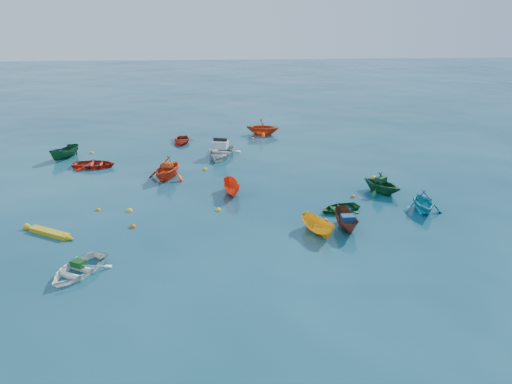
{
  "coord_description": "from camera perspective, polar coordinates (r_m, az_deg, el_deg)",
  "views": [
    {
      "loc": [
        -1.98,
        -25.26,
        12.43
      ],
      "look_at": [
        0.0,
        5.0,
        0.4
      ],
      "focal_mm": 35.0,
      "sensor_mm": 36.0,
      "label": 1
    }
  ],
  "objects": [
    {
      "name": "tarp_green_b",
      "position": [
        34.38,
        14.09,
        1.41
      ],
      "size": [
        0.86,
        0.83,
        0.33
      ],
      "primitive_type": "cube",
      "rotation": [
        0.0,
        0.0,
        0.66
      ],
      "color": "#104020",
      "rests_on": "dinghy_green_n"
    },
    {
      "name": "tarp_blue_a",
      "position": [
        28.56,
        10.43,
        -2.96
      ],
      "size": [
        0.74,
        0.57,
        0.35
      ],
      "primitive_type": "cube",
      "rotation": [
        0.0,
        0.0,
        0.04
      ],
      "color": "navy",
      "rests_on": "sampan_brown_mid"
    },
    {
      "name": "dinghy_green_e",
      "position": [
        31.23,
        9.49,
        -2.13
      ],
      "size": [
        3.02,
        2.57,
        0.53
      ],
      "primitive_type": "imported",
      "rotation": [
        0.0,
        0.0,
        -1.23
      ],
      "color": "#114916",
      "rests_on": "ground"
    },
    {
      "name": "tarp_green_a",
      "position": [
        25.49,
        -19.64,
        -7.68
      ],
      "size": [
        0.76,
        0.7,
        0.3
      ],
      "primitive_type": "cube",
      "rotation": [
        0.0,
        0.0,
        -0.48
      ],
      "color": "#124916",
      "rests_on": "dinghy_white_near"
    },
    {
      "name": "buoy_ye_e",
      "position": [
        37.24,
        13.27,
        1.54
      ],
      "size": [
        0.39,
        0.39,
        0.39
      ],
      "primitive_type": "sphere",
      "color": "gold",
      "rests_on": "ground"
    },
    {
      "name": "buoy_ye_c",
      "position": [
        38.22,
        -5.83,
        2.55
      ],
      "size": [
        0.34,
        0.34,
        0.34
      ],
      "primitive_type": "sphere",
      "color": "yellow",
      "rests_on": "ground"
    },
    {
      "name": "buoy_or_e",
      "position": [
        46.34,
        -0.39,
        6.08
      ],
      "size": [
        0.31,
        0.31,
        0.31
      ],
      "primitive_type": "sphere",
      "color": "#FF5A0D",
      "rests_on": "ground"
    },
    {
      "name": "sampan_yellow_mid",
      "position": [
        28.2,
        7.06,
        -4.69
      ],
      "size": [
        2.04,
        2.82,
        1.03
      ],
      "primitive_type": "imported",
      "rotation": [
        0.0,
        0.0,
        0.45
      ],
      "color": "#F7AC15",
      "rests_on": "ground"
    },
    {
      "name": "buoy_ye_d",
      "position": [
        44.29,
        -18.28,
        4.23
      ],
      "size": [
        0.31,
        0.31,
        0.31
      ],
      "primitive_type": "sphere",
      "color": "yellow",
      "rests_on": "ground"
    },
    {
      "name": "ground",
      "position": [
        28.22,
        0.66,
        -4.49
      ],
      "size": [
        160.0,
        160.0,
        0.0
      ],
      "primitive_type": "plane",
      "color": "#093545",
      "rests_on": "ground"
    },
    {
      "name": "dinghy_orange_w",
      "position": [
        36.88,
        -10.02,
        1.6
      ],
      "size": [
        3.88,
        4.11,
        1.72
      ],
      "primitive_type": "imported",
      "rotation": [
        0.0,
        0.0,
        -0.41
      ],
      "color": "#E53F15",
      "rests_on": "ground"
    },
    {
      "name": "buoy_or_c",
      "position": [
        32.37,
        -17.59,
        -2.01
      ],
      "size": [
        0.29,
        0.29,
        0.29
      ],
      "primitive_type": "sphere",
      "color": "orange",
      "rests_on": "ground"
    },
    {
      "name": "buoy_or_d",
      "position": [
        33.48,
        11.01,
        -0.57
      ],
      "size": [
        0.3,
        0.3,
        0.3
      ],
      "primitive_type": "sphere",
      "color": "#F3520D",
      "rests_on": "ground"
    },
    {
      "name": "tarp_orange_a",
      "position": [
        36.58,
        -10.09,
        3.13
      ],
      "size": [
        0.84,
        0.75,
        0.33
      ],
      "primitive_type": "cube",
      "rotation": [
        0.0,
        0.0,
        -0.41
      ],
      "color": "#D54C15",
      "rests_on": "dinghy_orange_w"
    },
    {
      "name": "sampan_brown_mid",
      "position": [
        28.99,
        10.25,
        -4.12
      ],
      "size": [
        1.15,
        2.82,
        1.08
      ],
      "primitive_type": "imported",
      "rotation": [
        0.0,
        0.0,
        0.04
      ],
      "color": "#552E1E",
      "rests_on": "ground"
    },
    {
      "name": "dinghy_red_far",
      "position": [
        45.64,
        -8.5,
        5.59
      ],
      "size": [
        2.1,
        2.91,
        0.6
      ],
      "primitive_type": "imported",
      "rotation": [
        0.0,
        0.0,
        0.02
      ],
      "color": "#A61F0D",
      "rests_on": "ground"
    },
    {
      "name": "dinghy_white_near",
      "position": [
        25.66,
        -19.65,
        -8.73
      ],
      "size": [
        3.6,
        4.0,
        0.68
      ],
      "primitive_type": "imported",
      "rotation": [
        0.0,
        0.0,
        -0.48
      ],
      "color": "white",
      "rests_on": "ground"
    },
    {
      "name": "buoy_ye_a",
      "position": [
        30.95,
        -4.31,
        -2.11
      ],
      "size": [
        0.34,
        0.34,
        0.34
      ],
      "primitive_type": "sphere",
      "color": "yellow",
      "rests_on": "ground"
    },
    {
      "name": "buoy_or_b",
      "position": [
        29.71,
        7.93,
        -3.32
      ],
      "size": [
        0.34,
        0.34,
        0.34
      ],
      "primitive_type": "sphere",
      "color": "orange",
      "rests_on": "ground"
    },
    {
      "name": "sampan_green_far",
      "position": [
        43.54,
        -20.92,
        3.59
      ],
      "size": [
        2.44,
        3.02,
        1.12
      ],
      "primitive_type": "imported",
      "rotation": [
        0.0,
        0.0,
        -0.55
      ],
      "color": "#104823",
      "rests_on": "ground"
    },
    {
      "name": "motorboat_white",
      "position": [
        41.39,
        -4.06,
        4.11
      ],
      "size": [
        3.8,
        4.66,
        1.45
      ],
      "primitive_type": "imported",
      "rotation": [
        0.0,
        0.0,
        -0.24
      ],
      "color": "silver",
      "rests_on": "ground"
    },
    {
      "name": "kayak_yellow",
      "position": [
        30.1,
        -22.49,
        -4.52
      ],
      "size": [
        3.18,
        2.08,
        0.33
      ],
      "primitive_type": null,
      "rotation": [
        0.0,
        0.0,
        1.06
      ],
      "color": "gold",
      "rests_on": "ground"
    },
    {
      "name": "dinghy_red_nw",
      "position": [
        40.6,
        -18.0,
        2.72
      ],
      "size": [
        3.31,
        2.44,
        0.67
      ],
      "primitive_type": "imported",
      "rotation": [
        0.0,
        0.0,
        1.53
      ],
      "color": "red",
      "rests_on": "ground"
    },
    {
      "name": "buoy_ye_b",
      "position": [
        31.74,
        -14.25,
        -2.12
      ],
      "size": [
        0.38,
        0.38,
        0.38
      ],
      "primitive_type": "sphere",
      "color": "yellow",
      "rests_on": "ground"
    },
    {
      "name": "dinghy_orange_far",
      "position": [
        47.89,
        0.79,
        6.59
      ],
      "size": [
        3.54,
        3.19,
        1.64
      ],
      "primitive_type": "imported",
      "rotation": [
        0.0,
        0.0,
        1.4
      ],
      "color": "#DC4714",
      "rests_on": "ground"
    },
    {
      "name": "buoy_or_a",
      "position": [
        29.54,
        -13.92,
        -3.93
      ],
      "size": [
        0.38,
        0.38,
        0.38
      ],
      "primitive_type": "sphere",
      "color": "#D3510B",
      "rests_on": "ground"
    },
    {
      "name": "sampan_orange_n",
      "position": [
        33.46,
        -2.75,
        -0.19
      ],
      "size": [
        1.34,
        2.75,
        1.02
      ],
      "primitive_type": "imported",
      "rotation": [
        0.0,
        0.0,
        0.14
      ],
      "color": "#F64117",
      "rests_on": "ground"
    },
    {
      "name": "dinghy_green_n",
      "position": [
        34.65,
        14.08,
        -0.06
      ],
      "size": [
        3.71,
        3.78,
        1.51
      ],
      "primitive_type": "imported",
      "rotation": [
        0.0,
        0.0,
        0.66
      ],
      "color": "#12502A",
      "rests_on": "ground"
    },
    {
      "name": "dinghy_cyan_se",
      "position": [
        32.48,
        18.44,
        -2.04
      ],
      "size": [
        2.55,
        2.9,
        1.44
      ],
      "primitive_type": "imported",
      "rotation": [
        0.0,
        0.0,
        -0.07
      ],
      "color": "teal",
      "rests_on": "ground"
    }
  ]
}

